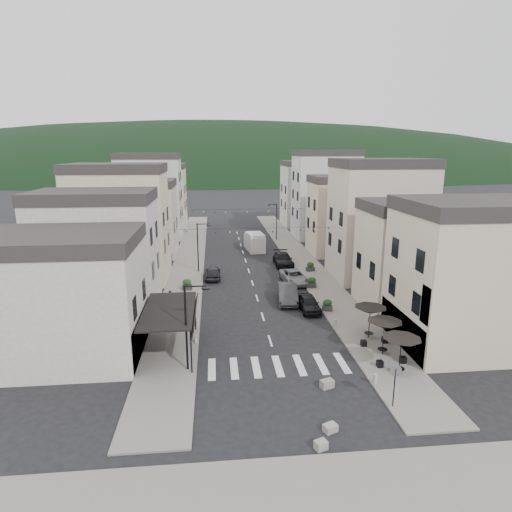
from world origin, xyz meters
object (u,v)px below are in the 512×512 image
(delivery_van, at_px, (255,241))
(parked_car_e, at_px, (213,273))
(parked_car_c, at_px, (294,277))
(parked_car_b, at_px, (288,293))
(pedestrian_a, at_px, (170,300))
(parked_car_a, at_px, (309,303))
(parked_car_d, at_px, (283,260))
(pedestrian_b, at_px, (163,306))

(delivery_van, bearing_deg, parked_car_e, -120.05)
(parked_car_c, bearing_deg, parked_car_b, -113.22)
(parked_car_b, height_order, pedestrian_a, pedestrian_a)
(parked_car_e, bearing_deg, pedestrian_a, 67.76)
(parked_car_a, distance_m, parked_car_d, 15.95)
(parked_car_c, bearing_deg, parked_car_d, 83.25)
(delivery_van, bearing_deg, parked_car_b, -93.66)
(parked_car_c, height_order, delivery_van, delivery_van)
(pedestrian_b, bearing_deg, delivery_van, 92.80)
(parked_car_e, height_order, pedestrian_b, pedestrian_b)
(parked_car_b, xyz_separation_m, parked_car_e, (-7.23, 8.39, -0.11))
(parked_car_d, height_order, pedestrian_b, pedestrian_b)
(parked_car_e, height_order, pedestrian_a, pedestrian_a)
(parked_car_c, bearing_deg, parked_car_e, 157.57)
(parked_car_a, distance_m, delivery_van, 25.22)
(parked_car_d, relative_size, pedestrian_b, 2.78)
(delivery_van, distance_m, pedestrian_b, 27.72)
(delivery_van, relative_size, pedestrian_b, 2.89)
(parked_car_b, bearing_deg, parked_car_e, 137.27)
(parked_car_b, bearing_deg, parked_car_a, -53.53)
(parked_car_e, bearing_deg, pedestrian_b, 69.34)
(parked_car_d, xyz_separation_m, pedestrian_b, (-13.33, -16.50, 0.31))
(parked_car_b, distance_m, parked_car_e, 11.08)
(parked_car_a, xyz_separation_m, pedestrian_a, (-12.64, 1.47, 0.27))
(pedestrian_a, bearing_deg, parked_car_e, 78.06)
(parked_car_d, relative_size, parked_car_e, 1.27)
(parked_car_d, bearing_deg, parked_car_a, -90.23)
(parked_car_c, relative_size, pedestrian_b, 2.60)
(parked_car_b, relative_size, pedestrian_b, 2.60)
(delivery_van, xyz_separation_m, pedestrian_a, (-10.09, -23.62, -0.31))
(parked_car_d, distance_m, delivery_van, 9.57)
(parked_car_b, bearing_deg, pedestrian_b, -158.21)
(parked_car_c, relative_size, delivery_van, 0.90)
(parked_car_b, xyz_separation_m, pedestrian_b, (-11.60, -3.17, 0.26))
(parked_car_d, bearing_deg, delivery_van, 107.58)
(delivery_van, bearing_deg, pedestrian_a, -119.47)
(parked_car_a, bearing_deg, parked_car_c, 86.70)
(parked_car_c, bearing_deg, delivery_van, 92.79)
(parked_car_d, bearing_deg, pedestrian_b, -128.35)
(parked_car_c, distance_m, delivery_van, 16.84)
(pedestrian_a, relative_size, pedestrian_b, 0.88)
(pedestrian_b, bearing_deg, pedestrian_a, 102.37)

